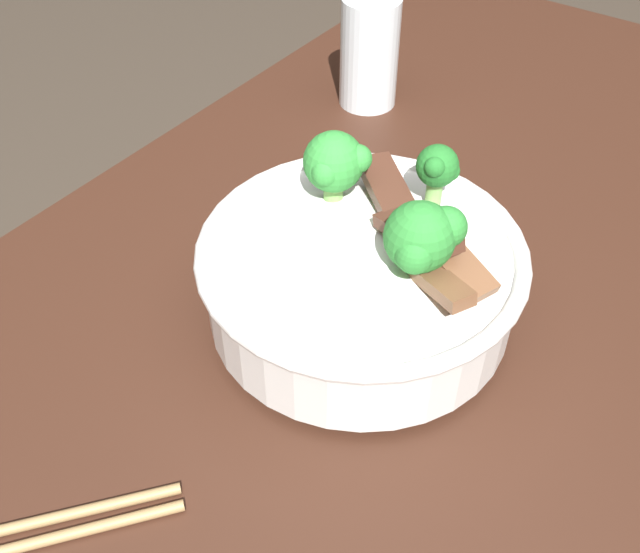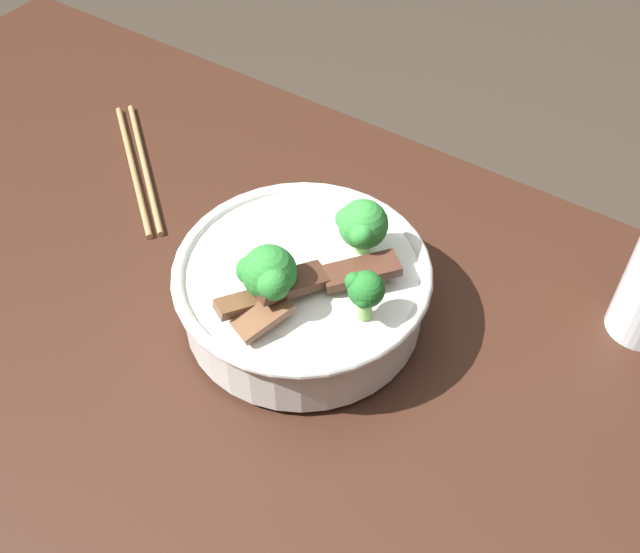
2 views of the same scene
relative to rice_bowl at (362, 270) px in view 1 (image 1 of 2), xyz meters
The scene contains 3 objects.
dining_table 0.19m from the rice_bowl, 72.04° to the left, with size 1.32×0.79×0.76m.
rice_bowl is the anchor object (origin of this frame).
drinking_glass 0.32m from the rice_bowl, 148.18° to the right, with size 0.06×0.06×0.11m.
Camera 1 is at (0.30, 0.10, 1.17)m, focal length 41.22 mm.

